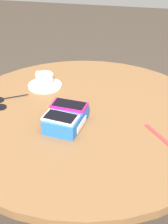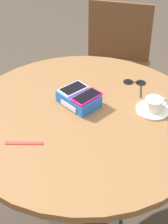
% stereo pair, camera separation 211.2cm
% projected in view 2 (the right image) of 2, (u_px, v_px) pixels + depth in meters
% --- Properties ---
extents(ground_plane, '(8.00, 8.00, 0.00)m').
position_uv_depth(ground_plane, '(84.00, 220.00, 2.02)').
color(ground_plane, '#42382D').
extents(round_table, '(1.04, 1.04, 0.71)m').
position_uv_depth(round_table, '(84.00, 133.00, 1.64)').
color(round_table, '#2D2D2D').
rests_on(round_table, ground_plane).
extents(phone_box, '(0.19, 0.14, 0.05)m').
position_uv_depth(phone_box, '(79.00, 99.00, 1.64)').
color(phone_box, blue).
rests_on(phone_box, round_table).
extents(phone_white, '(0.09, 0.13, 0.01)m').
position_uv_depth(phone_white, '(73.00, 89.00, 1.64)').
color(phone_white, silver).
rests_on(phone_white, phone_box).
extents(phone_magenta, '(0.08, 0.14, 0.01)m').
position_uv_depth(phone_magenta, '(87.00, 97.00, 1.59)').
color(phone_magenta, '#D11975').
rests_on(phone_magenta, phone_box).
extents(saucer, '(0.15, 0.15, 0.01)m').
position_uv_depth(saucer, '(153.00, 110.00, 1.61)').
color(saucer, silver).
rests_on(saucer, round_table).
extents(coffee_cup, '(0.08, 0.09, 0.05)m').
position_uv_depth(coffee_cup, '(154.00, 104.00, 1.60)').
color(coffee_cup, silver).
rests_on(coffee_cup, saucer).
extents(lanyard_strap, '(0.13, 0.10, 0.00)m').
position_uv_depth(lanyard_strap, '(24.00, 143.00, 1.45)').
color(lanyard_strap, red).
rests_on(lanyard_strap, round_table).
extents(sunglasses, '(0.14, 0.13, 0.01)m').
position_uv_depth(sunglasses, '(135.00, 83.00, 1.78)').
color(sunglasses, black).
rests_on(sunglasses, round_table).
extents(chair_near_window, '(0.58, 0.58, 0.83)m').
position_uv_depth(chair_near_window, '(115.00, 68.00, 2.43)').
color(chair_near_window, brown).
rests_on(chair_near_window, ground_plane).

